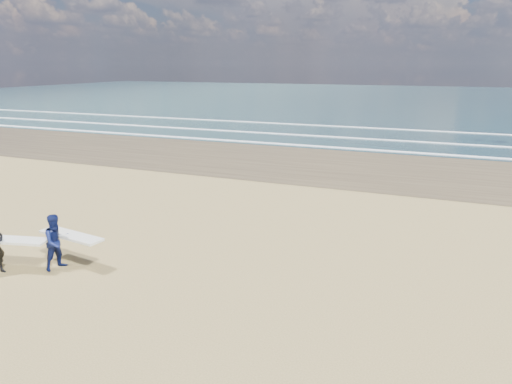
% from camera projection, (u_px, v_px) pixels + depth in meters
% --- Properties ---
extents(ocean, '(220.00, 100.00, 0.02)m').
position_uv_depth(ocean, '(512.00, 102.00, 70.08)').
color(ocean, '#1B343C').
rests_on(ocean, ground).
extents(surfer_far, '(2.25, 1.23, 1.64)m').
position_uv_depth(surfer_far, '(58.00, 241.00, 13.11)').
color(surfer_far, '#0C1548').
rests_on(surfer_far, ground).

